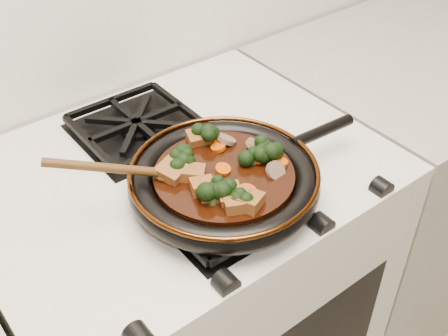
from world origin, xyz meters
TOP-DOWN VIEW (x-y plane):
  - stove at (0.00, 1.69)m, footprint 0.76×0.60m
  - burner_grate_front at (0.00, 1.55)m, footprint 0.23×0.23m
  - burner_grate_back at (0.00, 1.83)m, footprint 0.23×0.23m
  - skillet at (0.02, 1.56)m, footprint 0.45×0.33m
  - braising_sauce at (0.01, 1.56)m, footprint 0.24×0.24m
  - tofu_cube_0 at (-0.02, 1.48)m, footprint 0.05×0.05m
  - tofu_cube_1 at (-0.06, 1.61)m, footprint 0.06×0.06m
  - tofu_cube_2 at (-0.00, 1.48)m, footprint 0.05×0.06m
  - tofu_cube_3 at (-0.03, 1.53)m, footprint 0.05×0.05m
  - tofu_cube_4 at (0.03, 1.66)m, footprint 0.05×0.05m
  - tofu_cube_5 at (-0.04, 1.55)m, footprint 0.05×0.05m
  - tofu_cube_6 at (-0.03, 1.59)m, footprint 0.05×0.05m
  - tofu_cube_7 at (-0.02, 1.51)m, footprint 0.05×0.05m
  - broccoli_floret_0 at (-0.04, 1.62)m, footprint 0.08×0.07m
  - broccoli_floret_1 at (0.11, 1.56)m, footprint 0.08×0.07m
  - broccoli_floret_2 at (0.07, 1.55)m, footprint 0.09×0.08m
  - broccoli_floret_3 at (-0.03, 1.63)m, footprint 0.08×0.08m
  - broccoli_floret_4 at (-0.03, 1.52)m, footprint 0.09×0.09m
  - broccoli_floret_5 at (0.11, 1.54)m, footprint 0.08×0.07m
  - broccoli_floret_6 at (-0.02, 1.49)m, footprint 0.07×0.08m
  - broccoli_floret_7 at (-0.05, 1.51)m, footprint 0.07×0.07m
  - broccoli_floret_8 at (0.05, 1.65)m, footprint 0.07×0.06m
  - carrot_coin_0 at (0.05, 1.62)m, footprint 0.03×0.03m
  - carrot_coin_1 at (0.06, 1.64)m, footprint 0.03×0.03m
  - carrot_coin_2 at (0.10, 1.52)m, footprint 0.03×0.03m
  - carrot_coin_3 at (0.08, 1.55)m, footprint 0.03×0.03m
  - carrot_coin_4 at (0.02, 1.57)m, footprint 0.03×0.03m
  - carrot_coin_5 at (0.01, 1.50)m, footprint 0.03×0.03m
  - mushroom_slice_0 at (0.08, 1.51)m, footprint 0.04×0.03m
  - mushroom_slice_1 at (0.10, 1.58)m, footprint 0.04×0.04m
  - mushroom_slice_2 at (0.07, 1.63)m, footprint 0.04×0.04m
  - mushroom_slice_3 at (-0.00, 1.48)m, footprint 0.04×0.03m
  - wooden_spoon at (-0.11, 1.63)m, footprint 0.13×0.08m

SIDE VIEW (x-z plane):
  - stove at x=0.00m, z-range 0.00..0.90m
  - burner_grate_front at x=0.00m, z-range 0.90..0.93m
  - burner_grate_back at x=0.00m, z-range 0.90..0.93m
  - skillet at x=0.02m, z-range 0.92..0.97m
  - braising_sauce at x=0.01m, z-range 0.94..0.96m
  - carrot_coin_0 at x=0.05m, z-range 0.96..0.97m
  - carrot_coin_1 at x=0.06m, z-range 0.96..0.97m
  - carrot_coin_2 at x=0.10m, z-range 0.96..0.97m
  - carrot_coin_3 at x=0.08m, z-range 0.96..0.97m
  - carrot_coin_4 at x=0.02m, z-range 0.96..0.97m
  - carrot_coin_5 at x=0.01m, z-range 0.96..0.97m
  - mushroom_slice_0 at x=0.08m, z-range 0.95..0.98m
  - mushroom_slice_1 at x=0.10m, z-range 0.95..0.98m
  - mushroom_slice_2 at x=0.07m, z-range 0.95..0.98m
  - mushroom_slice_3 at x=0.00m, z-range 0.95..0.98m
  - tofu_cube_6 at x=-0.03m, z-range 0.95..0.98m
  - tofu_cube_5 at x=-0.04m, z-range 0.95..0.98m
  - tofu_cube_4 at x=0.03m, z-range 0.95..0.98m
  - tofu_cube_3 at x=-0.03m, z-range 0.96..0.98m
  - broccoli_floret_0 at x=-0.04m, z-range 0.94..1.00m
  - tofu_cube_7 at x=-0.02m, z-range 0.95..0.98m
  - tofu_cube_0 at x=-0.02m, z-range 0.95..0.98m
  - broccoli_floret_4 at x=-0.03m, z-range 0.94..1.00m
  - tofu_cube_1 at x=-0.06m, z-range 0.95..0.98m
  - tofu_cube_2 at x=0.00m, z-range 0.95..0.98m
  - broccoli_floret_2 at x=0.07m, z-range 0.94..1.00m
  - broccoli_floret_6 at x=-0.02m, z-range 0.94..1.00m
  - broccoli_floret_3 at x=-0.03m, z-range 0.94..1.00m
  - broccoli_floret_7 at x=-0.05m, z-range 0.94..0.99m
  - broccoli_floret_1 at x=0.11m, z-range 0.94..1.00m
  - broccoli_floret_5 at x=0.11m, z-range 0.93..1.01m
  - broccoli_floret_8 at x=0.05m, z-range 0.94..1.01m
  - wooden_spoon at x=-0.11m, z-range 0.88..1.09m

